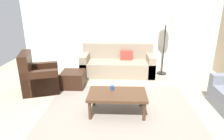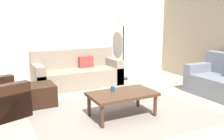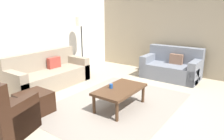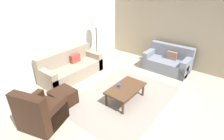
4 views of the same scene
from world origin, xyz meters
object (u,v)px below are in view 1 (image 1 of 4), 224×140
Objects in this scene: armchair_leather at (38,78)px; cup at (112,88)px; lamp_standing at (166,26)px; couch_main at (118,64)px; coffee_table at (117,96)px; ottoman at (73,79)px.

armchair_leather reaches higher than cup.
couch_main is at bearing 179.78° from lamp_standing.
lamp_standing is (1.41, 2.08, 0.96)m from cup.
armchair_leather is 3.64m from lamp_standing.
coffee_table is at bearing -89.46° from couch_main.
couch_main reaches higher than cup.
couch_main is 1.73m from lamp_standing.
couch_main is 2.09× the size of armchair_leather.
couch_main is 1.52m from ottoman.
lamp_standing is at bearing 59.61° from coffee_table.
coffee_table is 2.79m from lamp_standing.
ottoman is 6.48× the size of cup.
ottoman is 0.51× the size of coffee_table.
coffee_table is at bearing -26.11° from armchair_leather.
coffee_table is (1.91, -0.94, 0.05)m from armchair_leather.
lamp_standing is (1.31, 2.23, 1.05)m from coffee_table.
coffee_table is (0.02, -2.23, 0.06)m from couch_main.
armchair_leather reaches higher than ottoman.
cup is (1.02, -1.04, 0.25)m from ottoman.
cup is at bearing -23.62° from armchair_leather.
lamp_standing is at bearing 55.95° from cup.
lamp_standing is at bearing 21.82° from armchair_leather.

